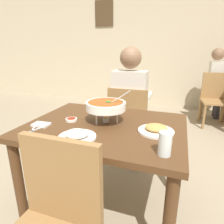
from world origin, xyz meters
name	(u,v)px	position (x,y,z in m)	size (l,w,h in m)	color
ground_plane	(106,205)	(0.00, 0.00, 0.00)	(16.00, 16.00, 0.00)	gray
cafe_rear_partition	(161,39)	(0.00, 3.44, 1.50)	(10.00, 0.10, 3.00)	beige
picture_frame_hung	(104,13)	(-1.31, 3.38, 2.07)	(0.44, 0.03, 0.56)	#4C3823
dining_table_main	(106,138)	(0.00, 0.00, 0.63)	(1.15, 0.89, 0.75)	#51331C
chair_diner_main	(129,122)	(0.00, 0.73, 0.51)	(0.44, 0.44, 0.90)	olive
diner_main	(130,100)	(0.00, 0.76, 0.75)	(0.40, 0.45, 1.31)	#2D2D38
curry_bowl	(106,106)	(-0.01, 0.04, 0.88)	(0.33, 0.30, 0.26)	silver
rice_plate	(77,135)	(-0.08, -0.29, 0.77)	(0.24, 0.24, 0.06)	white
appetizer_plate	(156,129)	(0.37, -0.03, 0.77)	(0.24, 0.24, 0.06)	white
sauce_dish	(71,120)	(-0.28, -0.02, 0.76)	(0.09, 0.09, 0.02)	white
napkin_folded	(41,125)	(-0.43, -0.18, 0.76)	(0.12, 0.08, 0.02)	white
fork_utensil	(34,127)	(-0.45, -0.23, 0.75)	(0.01, 0.17, 0.01)	silver
spoon_utensil	(40,128)	(-0.40, -0.23, 0.75)	(0.01, 0.17, 0.01)	silver
drink_glass	(165,145)	(0.45, -0.31, 0.81)	(0.07, 0.07, 0.13)	silver
chair_bg_middle	(220,92)	(1.24, 2.85, 0.51)	(0.48, 0.48, 0.90)	olive
chair_bg_corner	(215,96)	(1.09, 2.43, 0.51)	(0.48, 0.48, 0.90)	olive
patron_bg_middle	(216,79)	(1.14, 2.86, 0.75)	(0.45, 0.40, 1.31)	#2D2D38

